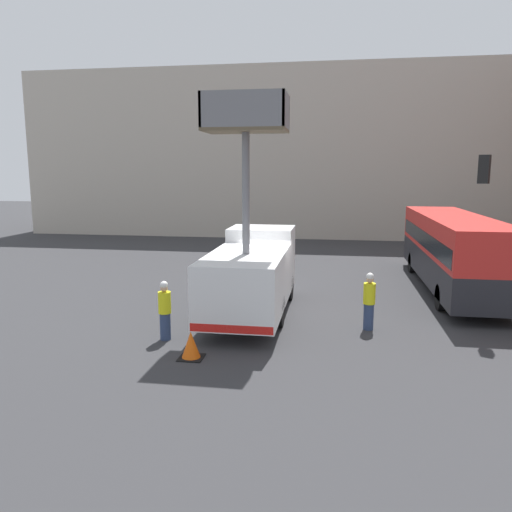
% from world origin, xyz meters
% --- Properties ---
extents(ground_plane, '(120.00, 120.00, 0.00)m').
position_xyz_m(ground_plane, '(0.00, 0.00, 0.00)').
color(ground_plane, '#333335').
extents(building_backdrop_far, '(44.00, 10.00, 12.67)m').
position_xyz_m(building_backdrop_far, '(0.00, 24.58, 6.33)').
color(building_backdrop_far, '#BCB2A3').
rests_on(building_backdrop_far, ground_plane).
extents(utility_truck, '(2.57, 6.96, 7.36)m').
position_xyz_m(utility_truck, '(-0.53, -0.65, 1.64)').
color(utility_truck, white).
rests_on(utility_truck, ground_plane).
extents(city_bus, '(2.47, 11.40, 3.16)m').
position_xyz_m(city_bus, '(7.25, 4.51, 1.84)').
color(city_bus, '#232328').
rests_on(city_bus, ground_plane).
extents(road_worker_near_truck, '(0.38, 0.38, 1.80)m').
position_xyz_m(road_worker_near_truck, '(-2.68, -3.65, 0.90)').
color(road_worker_near_truck, navy).
rests_on(road_worker_near_truck, ground_plane).
extents(road_worker_directing, '(0.38, 0.38, 1.86)m').
position_xyz_m(road_worker_directing, '(3.42, -1.70, 0.93)').
color(road_worker_directing, navy).
rests_on(road_worker_directing, ground_plane).
extents(traffic_cone_near_truck, '(0.66, 0.66, 0.75)m').
position_xyz_m(traffic_cone_near_truck, '(-1.48, -5.01, 0.35)').
color(traffic_cone_near_truck, black).
rests_on(traffic_cone_near_truck, ground_plane).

